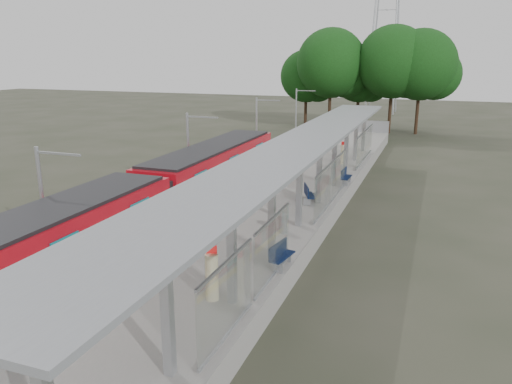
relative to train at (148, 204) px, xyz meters
The scene contains 14 objects.
trackbed 8.70m from the train, 90.01° to the left, with size 3.00×70.00×0.24m, color #59544C.
platform 9.72m from the train, 62.05° to the left, with size 6.00×50.00×1.00m, color gray.
tactile_strip 8.76m from the train, 77.05° to the left, with size 0.60×50.00×0.02m, color yellow.
end_fence 33.73m from the train, 82.33° to the left, with size 6.00×0.10×1.20m, color #9EA0A5.
train is the anchor object (origin of this frame).
canopy 7.98m from the train, 37.37° to the left, with size 3.27×38.00×3.66m.
tree_cluster 41.24m from the train, 84.33° to the left, with size 20.35×10.74×12.04m.
catenary_masts 7.72m from the train, 102.93° to the left, with size 2.08×48.16×5.40m.
bench_near 7.51m from the train, 18.12° to the right, with size 0.65×1.44×0.95m.
bench_mid 8.72m from the train, 46.62° to the left, with size 0.94×1.43×0.94m.
bench_far 13.16m from the train, 57.24° to the left, with size 0.48×1.42×0.96m.
info_pillar_near 8.05m from the train, 43.77° to the right, with size 0.42×0.42×1.87m.
info_pillar_far 17.87m from the train, 70.73° to the left, with size 0.37×0.37×1.65m.
litter_bin 6.27m from the train, 11.97° to the left, with size 0.41×0.41×0.84m, color #9EA0A5.
Camera 1 is at (7.73, -7.42, 8.68)m, focal length 35.00 mm.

